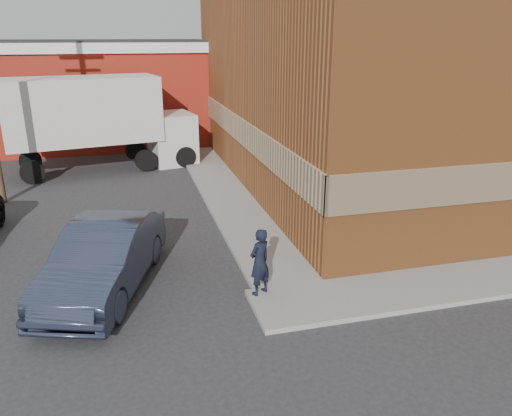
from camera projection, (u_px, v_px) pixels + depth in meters
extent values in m
plane|color=#28282B|center=(265.00, 292.00, 12.03)|extent=(90.00, 90.00, 0.00)
cube|color=brown|center=(402.00, 69.00, 20.82)|extent=(14.00, 18.00, 9.00)
cube|color=tan|center=(239.00, 129.00, 19.84)|extent=(0.08, 18.16, 1.00)
cube|color=gray|center=(219.00, 185.00, 20.37)|extent=(1.80, 18.00, 0.12)
cube|color=maroon|center=(66.00, 98.00, 28.01)|extent=(16.00, 8.00, 5.00)
cube|color=silver|center=(59.00, 47.00, 27.11)|extent=(16.30, 8.30, 0.50)
cube|color=black|center=(59.00, 41.00, 27.01)|extent=(16.00, 8.00, 0.10)
imported|color=black|center=(260.00, 262.00, 11.45)|extent=(0.70, 0.63, 1.61)
imported|color=#2D354C|center=(104.00, 258.00, 11.88)|extent=(3.26, 5.31, 1.65)
cube|color=silver|center=(83.00, 110.00, 21.74)|extent=(6.82, 3.69, 2.80)
cube|color=#1A6131|center=(88.00, 125.00, 20.77)|extent=(6.16, 1.12, 0.86)
cube|color=silver|center=(178.00, 138.00, 23.93)|extent=(2.33, 2.68, 2.37)
cylinder|color=black|center=(32.00, 172.00, 20.61)|extent=(1.01, 0.49, 0.97)
cylinder|color=black|center=(30.00, 161.00, 22.46)|extent=(1.01, 0.49, 0.97)
cylinder|color=black|center=(146.00, 161.00, 22.51)|extent=(1.01, 0.49, 0.97)
cylinder|color=black|center=(136.00, 151.00, 24.35)|extent=(1.01, 0.49, 0.97)
cylinder|color=black|center=(185.00, 157.00, 23.24)|extent=(1.01, 0.49, 0.97)
cylinder|color=black|center=(172.00, 148.00, 25.09)|extent=(1.01, 0.49, 0.97)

